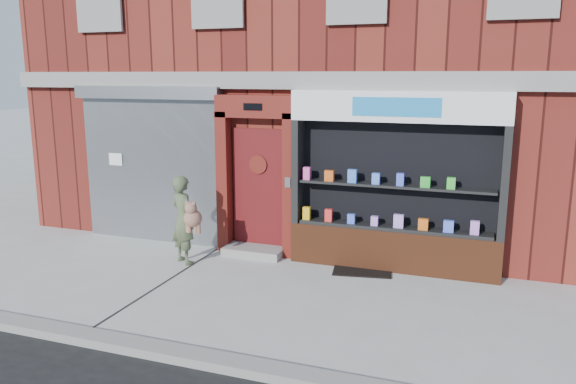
% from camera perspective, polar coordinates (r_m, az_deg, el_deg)
% --- Properties ---
extents(ground, '(80.00, 80.00, 0.00)m').
position_cam_1_polar(ground, '(8.64, -3.29, -10.26)').
color(ground, '#9E9E99').
rests_on(ground, ground).
extents(curb, '(60.00, 0.30, 0.12)m').
position_cam_1_polar(curb, '(6.87, -10.58, -16.01)').
color(curb, gray).
rests_on(curb, ground).
extents(building, '(12.00, 8.16, 8.00)m').
position_cam_1_polar(building, '(13.74, 6.64, 14.89)').
color(building, '#551813').
rests_on(building, ground).
extents(shutter_bay, '(3.10, 0.30, 3.04)m').
position_cam_1_polar(shutter_bay, '(11.25, -13.72, 3.68)').
color(shutter_bay, gray).
rests_on(shutter_bay, ground).
extents(red_door_bay, '(1.52, 0.58, 2.90)m').
position_cam_1_polar(red_door_bay, '(10.17, -3.19, 1.68)').
color(red_door_bay, '#59150F').
rests_on(red_door_bay, ground).
extents(pharmacy_bay, '(3.50, 0.41, 3.00)m').
position_cam_1_polar(pharmacy_bay, '(9.47, 10.77, 0.20)').
color(pharmacy_bay, brown).
rests_on(pharmacy_bay, ground).
extents(woman, '(0.75, 0.60, 1.56)m').
position_cam_1_polar(woman, '(9.89, -10.49, -2.75)').
color(woman, '#495739').
rests_on(woman, ground).
extents(doormat, '(1.07, 0.83, 0.02)m').
position_cam_1_polar(doormat, '(9.66, 7.56, -7.85)').
color(doormat, black).
rests_on(doormat, ground).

